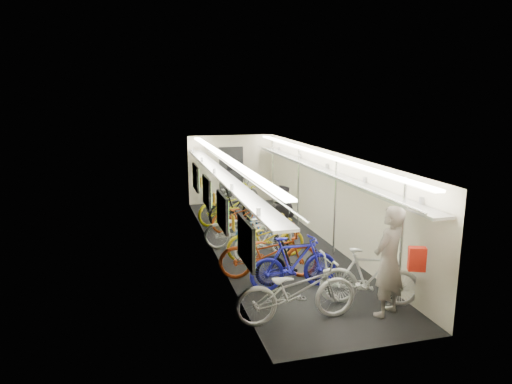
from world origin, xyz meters
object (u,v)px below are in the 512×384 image
bicycle_0 (296,291)px  passenger_mid (281,217)px  backpack (417,259)px  passenger_near (389,262)px  bicycle_1 (294,263)px

bicycle_0 → passenger_mid: bearing=-13.7°
passenger_mid → backpack: passenger_mid is taller
passenger_near → passenger_mid: 3.88m
passenger_near → backpack: (0.05, -0.71, 0.30)m
bicycle_1 → backpack: backpack is taller
passenger_mid → backpack: 4.61m
bicycle_1 → backpack: (1.24, -2.16, 0.74)m
bicycle_1 → passenger_near: (1.20, -1.44, 0.44)m
passenger_near → bicycle_0: bearing=-35.5°
bicycle_1 → backpack: size_ratio=4.76×
passenger_mid → passenger_near: bearing=137.2°
passenger_mid → bicycle_0: bearing=112.7°
bicycle_1 → passenger_near: bearing=-140.3°
passenger_near → backpack: bearing=64.8°
passenger_near → passenger_mid: bearing=-108.9°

